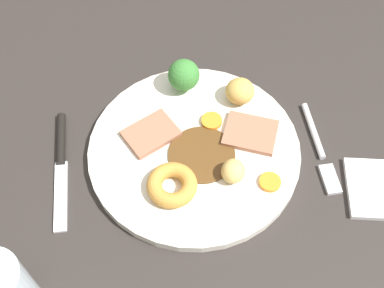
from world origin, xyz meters
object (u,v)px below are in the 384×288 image
object	(u,v)px
meat_slice_under	(149,132)
roast_potato_right	(238,91)
carrot_coin_back	(268,182)
yorkshire_pudding	(170,185)
roast_potato_left	(231,171)
dinner_plate	(192,151)
knife	(59,159)
meat_slice_main	(248,133)
broccoli_floret	(182,75)
carrot_coin_front	(210,121)
fork	(318,150)

from	to	relation	value
meat_slice_under	roast_potato_right	xyz separation A→B (cm)	(-13.16, -5.44, 1.38)
meat_slice_under	carrot_coin_back	distance (cm)	18.03
carrot_coin_back	yorkshire_pudding	bearing A→B (deg)	0.11
roast_potato_left	carrot_coin_back	xyz separation A→B (cm)	(-4.84, 1.29, -1.18)
dinner_plate	roast_potato_right	distance (cm)	11.29
yorkshire_pudding	knife	distance (cm)	16.59
meat_slice_main	roast_potato_left	world-z (taller)	roast_potato_left
carrot_coin_back	roast_potato_right	bearing A→B (deg)	-80.61
broccoli_floret	dinner_plate	bearing A→B (deg)	94.29
carrot_coin_front	carrot_coin_back	bearing A→B (deg)	123.25
meat_slice_main	broccoli_floret	bearing A→B (deg)	-46.23
carrot_coin_front	carrot_coin_back	xyz separation A→B (cm)	(-6.85, 10.44, -0.03)
fork	knife	size ratio (longest dim) A/B	0.83
meat_slice_main	fork	world-z (taller)	meat_slice_main
roast_potato_right	carrot_coin_front	xyz separation A→B (cm)	(4.45, 4.08, -1.46)
carrot_coin_front	broccoli_floret	distance (cm)	8.06
carrot_coin_front	knife	world-z (taller)	carrot_coin_front
roast_potato_right	broccoli_floret	size ratio (longest dim) A/B	0.82
roast_potato_right	knife	bearing A→B (deg)	17.92
dinner_plate	fork	world-z (taller)	dinner_plate
carrot_coin_back	knife	world-z (taller)	carrot_coin_back
dinner_plate	broccoli_floret	world-z (taller)	broccoli_floret
meat_slice_main	carrot_coin_back	xyz separation A→B (cm)	(-1.59, 7.94, -0.11)
yorkshire_pudding	carrot_coin_front	bearing A→B (deg)	-120.24
carrot_coin_back	knife	distance (cm)	28.91
meat_slice_main	carrot_coin_back	world-z (taller)	meat_slice_main
roast_potato_left	knife	size ratio (longest dim) A/B	0.19
roast_potato_right	knife	world-z (taller)	roast_potato_right
dinner_plate	yorkshire_pudding	bearing A→B (deg)	62.03
dinner_plate	roast_potato_right	world-z (taller)	roast_potato_right
dinner_plate	yorkshire_pudding	distance (cm)	7.28
roast_potato_left	meat_slice_main	bearing A→B (deg)	-116.03
fork	meat_slice_under	bearing A→B (deg)	-103.66
meat_slice_under	knife	world-z (taller)	meat_slice_under
carrot_coin_front	roast_potato_right	bearing A→B (deg)	-137.43
roast_potato_left	carrot_coin_front	world-z (taller)	roast_potato_left
carrot_coin_back	fork	xyz separation A→B (cm)	(-8.08, -5.51, -1.30)
meat_slice_under	carrot_coin_front	world-z (taller)	meat_slice_under
meat_slice_under	broccoli_floret	distance (cm)	9.89
roast_potato_right	carrot_coin_front	distance (cm)	6.21
dinner_plate	meat_slice_main	xyz separation A→B (cm)	(-8.05, -1.72, 1.10)
knife	carrot_coin_front	bearing A→B (deg)	97.42
knife	roast_potato_right	bearing A→B (deg)	104.06
roast_potato_right	broccoli_floret	world-z (taller)	broccoli_floret
meat_slice_under	fork	distance (cm)	23.96
carrot_coin_front	carrot_coin_back	world-z (taller)	same
roast_potato_left	dinner_plate	bearing A→B (deg)	-45.79
broccoli_floret	fork	bearing A→B (deg)	147.76
roast_potato_right	carrot_coin_front	world-z (taller)	roast_potato_right
meat_slice_under	carrot_coin_front	xyz separation A→B (cm)	(-8.72, -1.35, -0.08)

